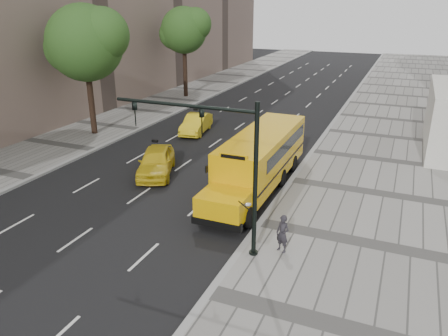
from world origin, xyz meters
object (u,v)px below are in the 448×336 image
at_px(taxi_far, 196,124).
at_px(taxi_near, 156,161).
at_px(school_bus, 261,156).
at_px(traffic_signal, 221,158).
at_px(tree_b, 86,42).
at_px(pedestrian, 283,234).
at_px(tree_c, 185,30).

bearing_deg(taxi_far, taxi_near, -88.52).
relative_size(school_bus, taxi_near, 2.45).
bearing_deg(traffic_signal, tree_b, 143.45).
height_order(taxi_near, pedestrian, pedestrian).
relative_size(taxi_far, pedestrian, 2.75).
bearing_deg(traffic_signal, school_bus, 95.54).
bearing_deg(school_bus, taxi_far, 134.91).
bearing_deg(school_bus, tree_c, 127.18).
height_order(tree_c, pedestrian, tree_c).
distance_m(taxi_near, traffic_signal, 9.96).
relative_size(tree_b, tree_c, 1.04).
xyz_separation_m(tree_b, traffic_signal, (15.59, -11.56, -2.84)).
distance_m(school_bus, pedestrian, 7.24).
height_order(tree_b, tree_c, tree_b).
bearing_deg(school_bus, tree_b, 163.48).
bearing_deg(tree_c, traffic_signal, -59.79).
bearing_deg(tree_b, tree_c, 90.06).
xyz_separation_m(tree_b, taxi_far, (6.92, 3.59, -6.21)).
bearing_deg(tree_b, taxi_near, -31.22).
xyz_separation_m(tree_b, taxi_near, (8.63, -5.23, -6.13)).
bearing_deg(taxi_near, tree_b, 126.08).
relative_size(school_bus, traffic_signal, 1.81).
bearing_deg(tree_c, pedestrian, -55.45).
bearing_deg(tree_b, taxi_far, 27.40).
xyz_separation_m(taxi_far, traffic_signal, (8.67, -15.14, 3.37)).
relative_size(tree_b, taxi_far, 2.19).
height_order(school_bus, taxi_far, school_bus).
height_order(taxi_far, pedestrian, pedestrian).
bearing_deg(taxi_far, school_bus, -54.63).
relative_size(taxi_near, traffic_signal, 0.74).
distance_m(school_bus, traffic_signal, 7.54).
xyz_separation_m(school_bus, taxi_far, (-7.98, 8.00, -1.04)).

